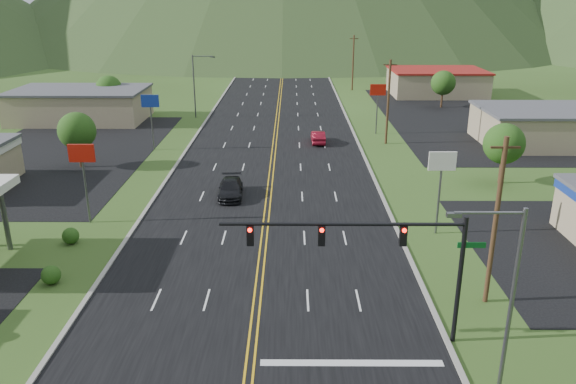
{
  "coord_description": "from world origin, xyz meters",
  "views": [
    {
      "loc": [
        1.99,
        -11.19,
        17.18
      ],
      "look_at": [
        1.79,
        24.6,
        4.5
      ],
      "focal_mm": 35.0,
      "sensor_mm": 36.0,
      "label": 1
    }
  ],
  "objects_px": {
    "car_red_far": "(318,137)",
    "traffic_signal": "(382,248)",
    "car_dark_mid": "(231,189)",
    "streetlight_west": "(196,82)",
    "streetlight_east": "(506,292)"
  },
  "relations": [
    {
      "from": "car_red_far",
      "to": "traffic_signal",
      "type": "bearing_deg",
      "value": 90.46
    },
    {
      "from": "streetlight_west",
      "to": "car_dark_mid",
      "type": "bearing_deg",
      "value": -76.3
    },
    {
      "from": "car_dark_mid",
      "to": "car_red_far",
      "type": "xyz_separation_m",
      "value": [
        8.67,
        19.17,
        -0.01
      ]
    },
    {
      "from": "streetlight_west",
      "to": "car_dark_mid",
      "type": "relative_size",
      "value": 1.75
    },
    {
      "from": "traffic_signal",
      "to": "streetlight_west",
      "type": "distance_m",
      "value": 58.88
    },
    {
      "from": "traffic_signal",
      "to": "car_dark_mid",
      "type": "relative_size",
      "value": 2.55
    },
    {
      "from": "streetlight_east",
      "to": "car_red_far",
      "type": "relative_size",
      "value": 2.01
    },
    {
      "from": "streetlight_east",
      "to": "streetlight_west",
      "type": "bearing_deg",
      "value": 110.86
    },
    {
      "from": "traffic_signal",
      "to": "streetlight_west",
      "type": "relative_size",
      "value": 1.46
    },
    {
      "from": "car_dark_mid",
      "to": "traffic_signal",
      "type": "bearing_deg",
      "value": -68.89
    },
    {
      "from": "streetlight_west",
      "to": "car_dark_mid",
      "type": "height_order",
      "value": "streetlight_west"
    },
    {
      "from": "streetlight_east",
      "to": "streetlight_west",
      "type": "xyz_separation_m",
      "value": [
        -22.86,
        60.0,
        0.0
      ]
    },
    {
      "from": "streetlight_west",
      "to": "traffic_signal",
      "type": "bearing_deg",
      "value": -72.03
    },
    {
      "from": "streetlight_west",
      "to": "streetlight_east",
      "type": "bearing_deg",
      "value": -69.14
    },
    {
      "from": "streetlight_east",
      "to": "car_dark_mid",
      "type": "distance_m",
      "value": 30.12
    }
  ]
}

